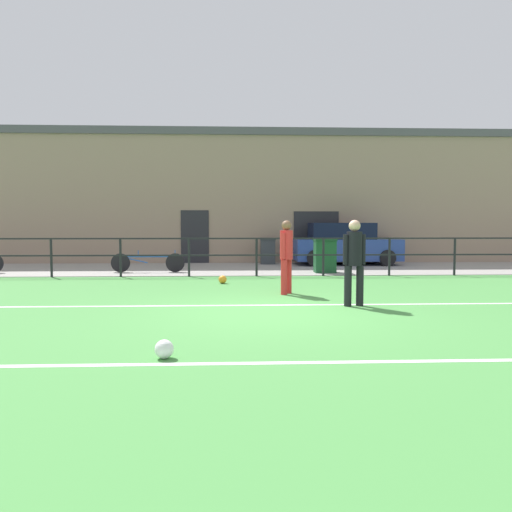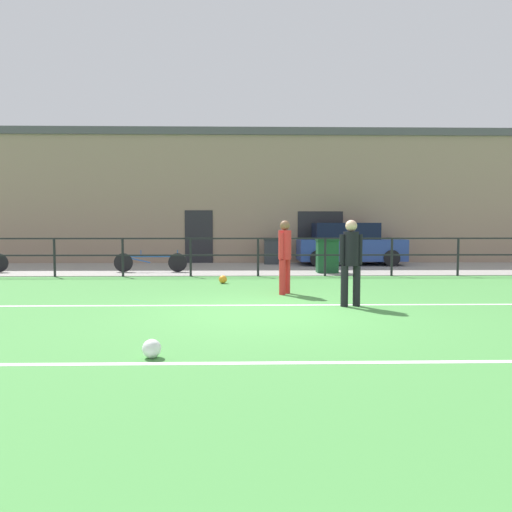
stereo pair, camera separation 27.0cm
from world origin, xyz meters
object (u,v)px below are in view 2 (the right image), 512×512
(soccer_ball_spare, at_px, (152,349))
(trash_bin_0, at_px, (271,251))
(player_striker, at_px, (285,252))
(soccer_ball_match, at_px, (223,279))
(trash_bin_1, at_px, (327,255))
(player_goalkeeper, at_px, (351,257))
(parked_car_red, at_px, (349,245))
(bicycle_parked_0, at_px, (150,262))

(soccer_ball_spare, distance_m, trash_bin_0, 13.49)
(player_striker, height_order, soccer_ball_match, player_striker)
(player_striker, xyz_separation_m, trash_bin_0, (0.14, 8.10, -0.40))
(player_striker, bearing_deg, soccer_ball_match, -113.75)
(trash_bin_1, bearing_deg, soccer_ball_spare, -110.39)
(player_goalkeeper, distance_m, parked_car_red, 9.62)
(soccer_ball_match, height_order, parked_car_red, parked_car_red)
(soccer_ball_match, xyz_separation_m, trash_bin_0, (1.59, 6.08, 0.41))
(bicycle_parked_0, bearing_deg, trash_bin_0, 37.70)
(player_striker, xyz_separation_m, bicycle_parked_0, (-3.91, 4.97, -0.59))
(player_goalkeeper, relative_size, trash_bin_0, 1.64)
(player_goalkeeper, height_order, soccer_ball_spare, player_goalkeeper)
(player_goalkeeper, distance_m, soccer_ball_match, 4.57)
(soccer_ball_match, height_order, trash_bin_1, trash_bin_1)
(soccer_ball_match, distance_m, parked_car_red, 7.33)
(parked_car_red, distance_m, trash_bin_1, 3.36)
(player_striker, bearing_deg, trash_bin_1, -169.90)
(player_goalkeeper, bearing_deg, trash_bin_1, -104.86)
(player_striker, bearing_deg, parked_car_red, -171.22)
(player_goalkeeper, relative_size, soccer_ball_spare, 7.40)
(player_goalkeeper, distance_m, player_striker, 2.01)
(player_striker, bearing_deg, bicycle_parked_0, -111.49)
(player_striker, height_order, soccer_ball_spare, player_striker)
(bicycle_parked_0, xyz_separation_m, trash_bin_0, (4.05, 3.13, 0.18))
(trash_bin_1, bearing_deg, player_goalkeeper, -95.53)
(trash_bin_0, distance_m, trash_bin_1, 3.77)
(soccer_ball_match, height_order, soccer_ball_spare, soccer_ball_spare)
(player_goalkeeper, bearing_deg, soccer_ball_match, -64.51)
(trash_bin_1, bearing_deg, player_striker, -110.20)
(player_goalkeeper, height_order, trash_bin_1, player_goalkeeper)
(parked_car_red, bearing_deg, soccer_ball_match, -128.21)
(trash_bin_0, xyz_separation_m, trash_bin_1, (1.58, -3.42, 0.04))
(parked_car_red, bearing_deg, bicycle_parked_0, -158.25)
(soccer_ball_match, bearing_deg, parked_car_red, 51.79)
(player_striker, relative_size, soccer_ball_match, 7.62)
(player_striker, bearing_deg, soccer_ball_spare, 9.74)
(parked_car_red, height_order, bicycle_parked_0, parked_car_red)
(player_striker, distance_m, trash_bin_0, 8.11)
(trash_bin_0, bearing_deg, soccer_ball_match, -104.69)
(player_goalkeeper, xyz_separation_m, trash_bin_1, (0.61, 6.35, -0.36))
(player_striker, bearing_deg, player_goalkeeper, 63.71)
(player_goalkeeper, xyz_separation_m, player_striker, (-1.11, 1.68, 0.00))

